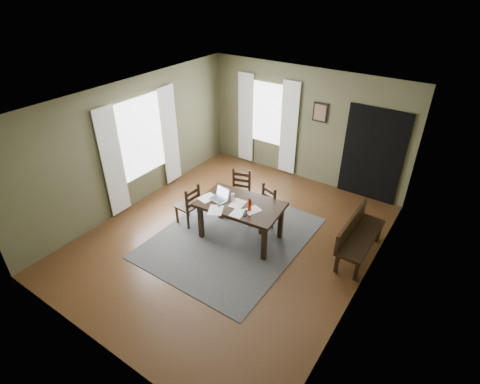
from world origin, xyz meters
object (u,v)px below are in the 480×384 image
Objects in this scene: laptop at (220,196)px; dining_table at (241,208)px; chair_back_left at (240,193)px; bench at (358,233)px; chair_back_right at (263,208)px; chair_end at (189,205)px; water_bottle at (249,205)px.

dining_table is at bearing 21.45° from laptop.
laptop is at bearing -99.71° from chair_back_left.
dining_table is 1.14× the size of bench.
chair_back_right is at bearing -34.19° from chair_back_left.
laptop is (0.12, -0.82, 0.39)m from chair_back_left.
bench reaches higher than dining_table.
chair_back_left reaches higher than chair_end.
water_bottle is (0.07, -0.63, 0.46)m from chair_back_right.
dining_table is at bearing -72.62° from chair_back_left.
bench is at bearing 24.74° from chair_back_right.
laptop is (-0.41, -0.08, 0.16)m from dining_table.
laptop is at bearing 178.84° from water_bottle.
bench is (3.13, 0.96, 0.04)m from chair_end.
water_bottle is at bearing -65.28° from chair_back_right.
dining_table is at bearing 104.63° from chair_end.
water_bottle reaches higher than chair_back_left.
water_bottle reaches higher than chair_end.
laptop is at bearing 109.07° from bench.
laptop is (0.71, 0.12, 0.41)m from chair_end.
laptop is at bearing -115.44° from chair_back_right.
bench is 1.99m from water_bottle.
chair_back_right is 2.42× the size of laptop.
chair_end is at bearing -139.99° from chair_back_left.
dining_table is 1.81× the size of chair_back_right.
chair_back_left is 0.92m from laptop.
water_bottle is at bearing -26.04° from dining_table.
water_bottle is (-1.76, -0.85, 0.42)m from bench.
laptop is 1.52× the size of water_bottle.
bench is (1.83, 0.22, 0.04)m from chair_back_right.
dining_table is 4.39× the size of laptop.
chair_back_left is at bearing 90.27° from bench.
chair_back_right is 0.94m from laptop.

